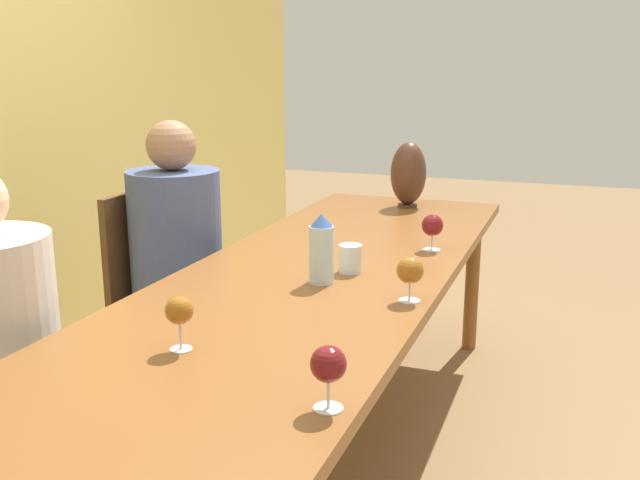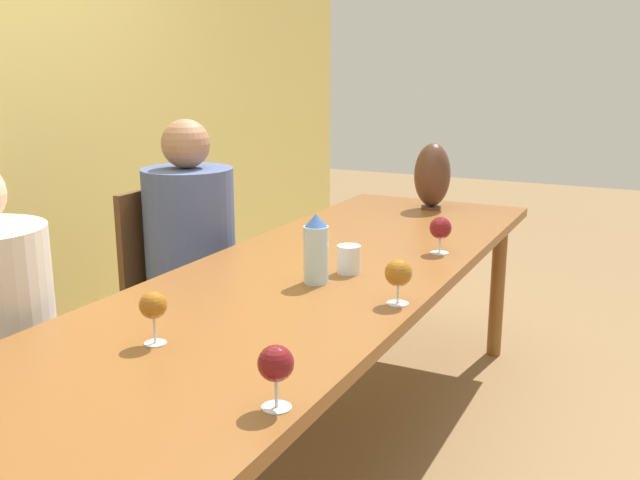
{
  "view_description": "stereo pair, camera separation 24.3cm",
  "coord_description": "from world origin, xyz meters",
  "px_view_note": "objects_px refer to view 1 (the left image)",
  "views": [
    {
      "loc": [
        -2.06,
        -0.83,
        1.43
      ],
      "look_at": [
        0.15,
        0.0,
        0.85
      ],
      "focal_mm": 40.0,
      "sensor_mm": 36.0,
      "label": 1
    },
    {
      "loc": [
        -1.97,
        -1.05,
        1.43
      ],
      "look_at": [
        0.15,
        0.0,
        0.85
      ],
      "focal_mm": 40.0,
      "sensor_mm": 36.0,
      "label": 2
    }
  ],
  "objects_px": {
    "vase": "(408,174)",
    "wine_glass_3": "(410,271)",
    "person_far": "(180,263)",
    "chair_far": "(164,296)",
    "water_bottle": "(321,250)",
    "water_tumbler": "(350,259)",
    "wine_glass_5": "(179,311)",
    "wine_glass_1": "(328,365)",
    "wine_glass_4": "(432,226)"
  },
  "relations": [
    {
      "from": "wine_glass_1",
      "to": "chair_far",
      "type": "relative_size",
      "value": 0.15
    },
    {
      "from": "wine_glass_5",
      "to": "person_far",
      "type": "relative_size",
      "value": 0.11
    },
    {
      "from": "water_tumbler",
      "to": "chair_far",
      "type": "xyz_separation_m",
      "value": [
        0.2,
        0.88,
        -0.3
      ]
    },
    {
      "from": "wine_glass_5",
      "to": "wine_glass_4",
      "type": "bearing_deg",
      "value": -17.82
    },
    {
      "from": "chair_far",
      "to": "wine_glass_4",
      "type": "bearing_deg",
      "value": -80.09
    },
    {
      "from": "water_bottle",
      "to": "wine_glass_4",
      "type": "xyz_separation_m",
      "value": [
        0.53,
        -0.25,
        -0.02
      ]
    },
    {
      "from": "water_bottle",
      "to": "water_tumbler",
      "type": "distance_m",
      "value": 0.17
    },
    {
      "from": "wine_glass_1",
      "to": "person_far",
      "type": "height_order",
      "value": "person_far"
    },
    {
      "from": "vase",
      "to": "wine_glass_5",
      "type": "distance_m",
      "value": 1.96
    },
    {
      "from": "wine_glass_3",
      "to": "chair_far",
      "type": "bearing_deg",
      "value": 69.43
    },
    {
      "from": "water_bottle",
      "to": "vase",
      "type": "height_order",
      "value": "vase"
    },
    {
      "from": "wine_glass_1",
      "to": "wine_glass_5",
      "type": "distance_m",
      "value": 0.47
    },
    {
      "from": "person_far",
      "to": "wine_glass_4",
      "type": "bearing_deg",
      "value": -79.23
    },
    {
      "from": "chair_far",
      "to": "person_far",
      "type": "bearing_deg",
      "value": -90.0
    },
    {
      "from": "wine_glass_3",
      "to": "wine_glass_4",
      "type": "xyz_separation_m",
      "value": [
        0.61,
        0.06,
        0.0
      ]
    },
    {
      "from": "wine_glass_3",
      "to": "wine_glass_4",
      "type": "bearing_deg",
      "value": 5.79
    },
    {
      "from": "vase",
      "to": "wine_glass_5",
      "type": "relative_size",
      "value": 2.31
    },
    {
      "from": "water_bottle",
      "to": "wine_glass_3",
      "type": "height_order",
      "value": "water_bottle"
    },
    {
      "from": "vase",
      "to": "chair_far",
      "type": "xyz_separation_m",
      "value": [
        -0.97,
        0.79,
        -0.41
      ]
    },
    {
      "from": "wine_glass_3",
      "to": "wine_glass_5",
      "type": "bearing_deg",
      "value": 141.88
    },
    {
      "from": "water_tumbler",
      "to": "person_far",
      "type": "bearing_deg",
      "value": 75.76
    },
    {
      "from": "person_far",
      "to": "water_bottle",
      "type": "bearing_deg",
      "value": -115.11
    },
    {
      "from": "vase",
      "to": "chair_far",
      "type": "relative_size",
      "value": 0.34
    },
    {
      "from": "wine_glass_1",
      "to": "chair_far",
      "type": "bearing_deg",
      "value": 44.76
    },
    {
      "from": "wine_glass_3",
      "to": "water_bottle",
      "type": "bearing_deg",
      "value": 75.55
    },
    {
      "from": "water_bottle",
      "to": "chair_far",
      "type": "height_order",
      "value": "water_bottle"
    },
    {
      "from": "water_bottle",
      "to": "water_tumbler",
      "type": "height_order",
      "value": "water_bottle"
    },
    {
      "from": "water_tumbler",
      "to": "vase",
      "type": "xyz_separation_m",
      "value": [
        1.17,
        0.09,
        0.12
      ]
    },
    {
      "from": "wine_glass_4",
      "to": "wine_glass_5",
      "type": "height_order",
      "value": "same"
    },
    {
      "from": "water_tumbler",
      "to": "wine_glass_5",
      "type": "distance_m",
      "value": 0.81
    },
    {
      "from": "vase",
      "to": "chair_far",
      "type": "distance_m",
      "value": 1.32
    },
    {
      "from": "water_tumbler",
      "to": "wine_glass_4",
      "type": "height_order",
      "value": "wine_glass_4"
    },
    {
      "from": "wine_glass_4",
      "to": "person_far",
      "type": "xyz_separation_m",
      "value": [
        -0.19,
        0.99,
        -0.19
      ]
    },
    {
      "from": "vase",
      "to": "wine_glass_4",
      "type": "bearing_deg",
      "value": -160.04
    },
    {
      "from": "vase",
      "to": "person_far",
      "type": "relative_size",
      "value": 0.26
    },
    {
      "from": "wine_glass_5",
      "to": "chair_far",
      "type": "relative_size",
      "value": 0.15
    },
    {
      "from": "wine_glass_3",
      "to": "person_far",
      "type": "xyz_separation_m",
      "value": [
        0.43,
        1.05,
        -0.19
      ]
    },
    {
      "from": "vase",
      "to": "wine_glass_1",
      "type": "xyz_separation_m",
      "value": [
        -2.12,
        -0.35,
        -0.07
      ]
    },
    {
      "from": "chair_far",
      "to": "wine_glass_5",
      "type": "bearing_deg",
      "value": -144.82
    },
    {
      "from": "water_bottle",
      "to": "person_far",
      "type": "xyz_separation_m",
      "value": [
        0.35,
        0.74,
        -0.21
      ]
    },
    {
      "from": "wine_glass_5",
      "to": "vase",
      "type": "bearing_deg",
      "value": -2.7
    },
    {
      "from": "vase",
      "to": "person_far",
      "type": "bearing_deg",
      "value": 144.22
    },
    {
      "from": "wine_glass_3",
      "to": "chair_far",
      "type": "relative_size",
      "value": 0.15
    },
    {
      "from": "water_bottle",
      "to": "wine_glass_1",
      "type": "xyz_separation_m",
      "value": [
        -0.8,
        -0.31,
        -0.01
      ]
    },
    {
      "from": "wine_glass_1",
      "to": "person_far",
      "type": "distance_m",
      "value": 1.57
    },
    {
      "from": "water_bottle",
      "to": "wine_glass_4",
      "type": "height_order",
      "value": "water_bottle"
    },
    {
      "from": "vase",
      "to": "chair_far",
      "type": "bearing_deg",
      "value": 140.99
    },
    {
      "from": "vase",
      "to": "wine_glass_3",
      "type": "bearing_deg",
      "value": -166.05
    },
    {
      "from": "water_bottle",
      "to": "chair_far",
      "type": "xyz_separation_m",
      "value": [
        0.35,
        0.83,
        -0.36
      ]
    },
    {
      "from": "wine_glass_4",
      "to": "chair_far",
      "type": "bearing_deg",
      "value": 99.91
    }
  ]
}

